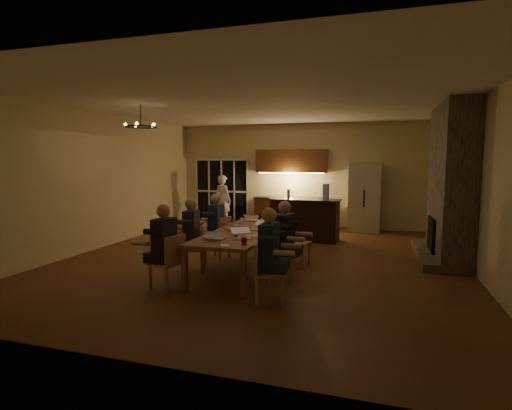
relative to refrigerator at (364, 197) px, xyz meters
The scene contains 44 objects.
floor 4.67m from the refrigerator, 114.60° to the right, with size 9.00×9.00×0.00m, color brown.
back_wall 2.03m from the refrigerator, 168.98° to the left, with size 8.00×0.04×3.20m, color #CBB98F.
left_wall 7.25m from the refrigerator, 144.97° to the right, with size 0.04×9.00×3.20m, color #CBB98F.
right_wall 4.70m from the refrigerator, 62.94° to the right, with size 0.04×9.00×3.20m, color #CBB98F.
ceiling 5.08m from the refrigerator, 114.60° to the right, with size 8.00×9.00×0.04m, color white.
french_doors 4.61m from the refrigerator, behind, with size 1.86×0.08×2.10m, color black.
fireplace 3.51m from the refrigerator, 58.61° to the right, with size 0.58×2.50×3.20m, color #6E6456.
kitchenette 2.21m from the refrigerator, behind, with size 2.24×0.68×2.40m, color brown, non-canonical shape.
refrigerator is the anchor object (origin of this frame).
dining_table 5.34m from the refrigerator, 112.31° to the right, with size 1.10×3.24×0.75m, color #A06640.
bar_island 2.37m from the refrigerator, 127.74° to the right, with size 1.81×0.68×1.08m, color black.
chair_left_near 7.07m from the refrigerator, 113.77° to the right, with size 0.44×0.44×0.89m, color tan, non-canonical shape.
chair_left_mid 6.12m from the refrigerator, 118.15° to the right, with size 0.44×0.44×0.89m, color tan, non-canonical shape.
chair_left_far 5.20m from the refrigerator, 123.28° to the right, with size 0.44×0.44×0.89m, color tan, non-canonical shape.
chair_right_near 6.65m from the refrigerator, 99.60° to the right, with size 0.44×0.44×0.89m, color tan, non-canonical shape.
chair_right_mid 5.62m from the refrigerator, 102.34° to the right, with size 0.44×0.44×0.89m, color tan, non-canonical shape.
chair_right_far 4.49m from the refrigerator, 104.77° to the right, with size 0.44×0.44×0.89m, color tan, non-canonical shape.
person_left_near 7.08m from the refrigerator, 113.74° to the right, with size 0.60×0.60×1.38m, color #202229, non-canonical shape.
person_right_near 6.57m from the refrigerator, 99.93° to the right, with size 0.60×0.60×1.38m, color navy, non-canonical shape.
person_left_mid 6.15m from the refrigerator, 118.16° to the right, with size 0.60×0.60×1.38m, color #373C41, non-canonical shape.
person_right_mid 5.52m from the refrigerator, 101.95° to the right, with size 0.60×0.60×1.38m, color #202229, non-canonical shape.
person_left_far 5.18m from the refrigerator, 123.77° to the right, with size 0.60×0.60×1.38m, color navy, non-canonical shape.
standing_person 4.32m from the refrigerator, behind, with size 0.59×0.39×1.62m, color silver.
chandelier 6.67m from the refrigerator, 132.13° to the right, with size 0.63×0.63×0.03m, color black.
laptop_a 6.28m from the refrigerator, 110.74° to the right, with size 0.32×0.28×0.23m, color silver, non-canonical shape.
laptop_b 6.04m from the refrigerator, 107.30° to the right, with size 0.32×0.28×0.23m, color silver, non-canonical shape.
laptop_c 5.37m from the refrigerator, 114.23° to the right, with size 0.32×0.28×0.23m, color silver, non-canonical shape.
laptop_d 5.18m from the refrigerator, 109.43° to the right, with size 0.32×0.28×0.23m, color silver, non-canonical shape.
laptop_e 4.38m from the refrigerator, 120.92° to the right, with size 0.32×0.28×0.23m, color silver, non-canonical shape.
laptop_f 4.25m from the refrigerator, 114.91° to the right, with size 0.32×0.28×0.23m, color silver, non-canonical shape.
mug_front 5.75m from the refrigerator, 111.22° to the right, with size 0.09×0.09×0.10m, color white.
mug_mid 4.82m from the refrigerator, 113.02° to the right, with size 0.09×0.09×0.10m, color white.
mug_back 4.71m from the refrigerator, 120.53° to the right, with size 0.07×0.07×0.10m, color white.
redcup_near 6.40m from the refrigerator, 104.54° to the right, with size 0.08×0.08×0.12m, color red.
redcup_mid 5.12m from the refrigerator, 118.50° to the right, with size 0.08×0.08×0.12m, color red.
redcup_far 3.93m from the refrigerator, 117.41° to the right, with size 0.10×0.10×0.12m, color red.
can_silver 5.90m from the refrigerator, 109.52° to the right, with size 0.07×0.07×0.12m, color #B2B2B7.
can_cola 4.13m from the refrigerator, 121.40° to the right, with size 0.06×0.06×0.12m, color #3F0F0C.
plate_near 5.73m from the refrigerator, 107.09° to the right, with size 0.26×0.26×0.02m, color white.
plate_left 6.23m from the refrigerator, 112.26° to the right, with size 0.27×0.27×0.02m, color white.
plate_far 4.46m from the refrigerator, 111.26° to the right, with size 0.24×0.24×0.02m, color white.
notepad 6.64m from the refrigerator, 106.28° to the right, with size 0.14×0.19×0.01m, color white.
bar_bottle 2.57m from the refrigerator, 137.19° to the right, with size 0.08×0.08×0.24m, color #99999E.
bar_blender 2.13m from the refrigerator, 114.71° to the right, with size 0.13×0.13×0.40m, color silver.
Camera 1 is at (2.27, -7.85, 2.05)m, focal length 28.00 mm.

